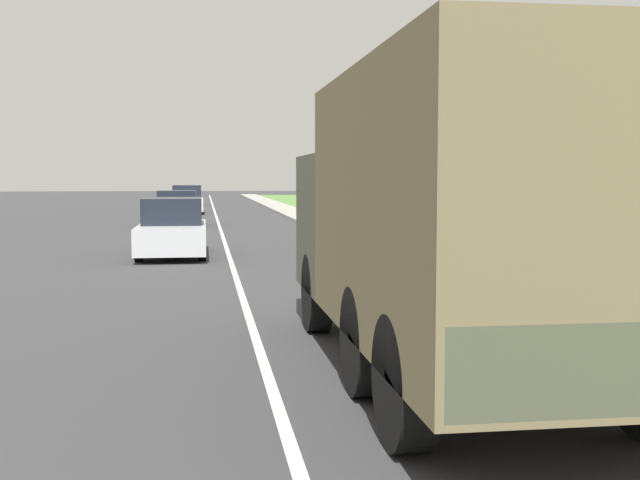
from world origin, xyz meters
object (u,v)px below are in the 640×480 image
(car_third_ahead, at_px, (187,201))
(military_truck, at_px, (451,216))
(car_fourth_ahead, at_px, (186,197))
(car_second_ahead, at_px, (177,210))
(car_nearest_ahead, at_px, (173,230))

(car_third_ahead, bearing_deg, military_truck, -84.92)
(car_third_ahead, bearing_deg, car_fourth_ahead, 91.52)
(military_truck, relative_size, car_third_ahead, 1.70)
(car_second_ahead, height_order, car_third_ahead, car_third_ahead)
(military_truck, xyz_separation_m, car_nearest_ahead, (-3.36, 13.84, -1.00))
(car_third_ahead, bearing_deg, car_second_ahead, -90.97)
(car_second_ahead, xyz_separation_m, car_fourth_ahead, (-0.17, 25.54, -0.02))
(military_truck, height_order, car_third_ahead, military_truck)
(military_truck, xyz_separation_m, car_second_ahead, (-3.69, 27.49, -1.01))
(military_truck, bearing_deg, car_third_ahead, 95.08)
(car_second_ahead, relative_size, car_fourth_ahead, 0.95)
(car_second_ahead, bearing_deg, car_third_ahead, 89.03)
(car_third_ahead, bearing_deg, car_nearest_ahead, -89.72)
(car_fourth_ahead, bearing_deg, military_truck, -85.84)
(car_nearest_ahead, distance_m, car_third_ahead, 25.38)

